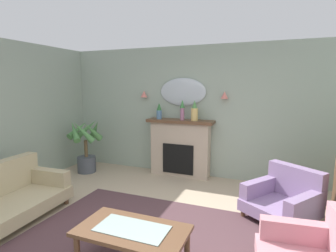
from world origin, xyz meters
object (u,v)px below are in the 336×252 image
(fireplace, at_px, (180,148))
(armchair_by_coffee_table, at_px, (285,198))
(coffee_table, at_px, (133,234))
(mantel_vase_left, at_px, (194,112))
(wall_sconce_right, at_px, (225,95))
(mantel_vase_centre, at_px, (159,111))
(wall_mirror, at_px, (183,92))
(wall_sconce_left, at_px, (144,94))
(mantel_vase_right, at_px, (182,109))
(potted_plant_tall_palm, at_px, (86,145))

(fireplace, distance_m, armchair_by_coffee_table, 2.28)
(coffee_table, relative_size, armchair_by_coffee_table, 0.97)
(mantel_vase_left, distance_m, wall_sconce_right, 0.65)
(mantel_vase_centre, distance_m, mantel_vase_left, 0.75)
(wall_mirror, bearing_deg, wall_sconce_left, -176.63)
(mantel_vase_right, bearing_deg, mantel_vase_centre, 180.00)
(wall_sconce_left, xyz_separation_m, wall_sconce_right, (1.70, 0.00, 0.00))
(mantel_vase_centre, distance_m, potted_plant_tall_palm, 1.73)
(fireplace, height_order, mantel_vase_left, mantel_vase_left)
(mantel_vase_centre, xyz_separation_m, wall_sconce_left, (-0.40, 0.12, 0.34))
(armchair_by_coffee_table, height_order, potted_plant_tall_palm, potted_plant_tall_palm)
(wall_mirror, relative_size, potted_plant_tall_palm, 0.83)
(armchair_by_coffee_table, distance_m, potted_plant_tall_palm, 3.93)
(mantel_vase_right, height_order, mantel_vase_left, mantel_vase_left)
(wall_mirror, distance_m, potted_plant_tall_palm, 2.33)
(wall_sconce_right, bearing_deg, fireplace, -173.84)
(fireplace, bearing_deg, mantel_vase_left, -5.39)
(wall_mirror, xyz_separation_m, wall_sconce_left, (-0.85, -0.05, -0.05))
(mantel_vase_left, xyz_separation_m, coffee_table, (0.19, -2.83, -0.95))
(fireplace, bearing_deg, potted_plant_tall_palm, -164.75)
(mantel_vase_left, xyz_separation_m, wall_sconce_right, (0.55, 0.12, 0.33))
(mantel_vase_right, xyz_separation_m, coffee_table, (0.44, -2.83, -1.00))
(coffee_table, bearing_deg, mantel_vase_left, 93.78)
(mantel_vase_right, height_order, potted_plant_tall_palm, mantel_vase_right)
(wall_sconce_left, distance_m, armchair_by_coffee_table, 3.34)
(wall_sconce_right, bearing_deg, wall_sconce_left, 180.00)
(mantel_vase_centre, bearing_deg, mantel_vase_left, -0.00)
(armchair_by_coffee_table, bearing_deg, wall_sconce_right, 130.52)
(wall_mirror, height_order, coffee_table, wall_mirror)
(wall_sconce_left, height_order, wall_sconce_right, same)
(mantel_vase_right, xyz_separation_m, wall_mirror, (-0.05, 0.17, 0.33))
(armchair_by_coffee_table, bearing_deg, fireplace, 148.72)
(wall_mirror, height_order, wall_sconce_left, wall_mirror)
(mantel_vase_centre, relative_size, potted_plant_tall_palm, 0.29)
(mantel_vase_right, relative_size, armchair_by_coffee_table, 0.35)
(fireplace, height_order, wall_mirror, wall_mirror)
(fireplace, distance_m, mantel_vase_left, 0.82)
(mantel_vase_centre, height_order, coffee_table, mantel_vase_centre)
(mantel_vase_left, bearing_deg, armchair_by_coffee_table, -35.07)
(mantel_vase_left, relative_size, wall_sconce_right, 2.88)
(mantel_vase_right, xyz_separation_m, wall_sconce_right, (0.80, 0.12, 0.28))
(fireplace, xyz_separation_m, wall_sconce_left, (-0.85, 0.09, 1.09))
(wall_mirror, bearing_deg, mantel_vase_left, -29.54)
(mantel_vase_centre, height_order, wall_sconce_right, wall_sconce_right)
(wall_mirror, xyz_separation_m, wall_sconce_right, (0.85, -0.05, -0.05))
(mantel_vase_right, distance_m, wall_mirror, 0.37)
(mantel_vase_right, height_order, wall_sconce_right, wall_sconce_right)
(wall_sconce_right, bearing_deg, armchair_by_coffee_table, -49.48)
(mantel_vase_centre, height_order, mantel_vase_left, mantel_vase_left)
(armchair_by_coffee_table, bearing_deg, mantel_vase_left, 144.93)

